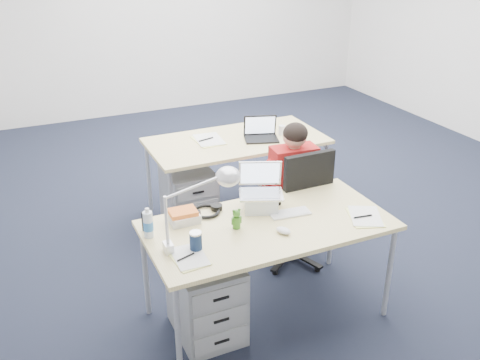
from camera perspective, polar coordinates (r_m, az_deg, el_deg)
name	(u,v)px	position (r m, az deg, el deg)	size (l,w,h in m)	color
floor	(296,202)	(5.35, 5.94, -2.37)	(7.00, 7.00, 0.00)	black
room	(304,25)	(4.81, 6.87, 16.06)	(6.02, 7.02, 2.80)	silver
desk_near	(268,229)	(3.50, 3.02, -5.28)	(1.60, 0.80, 0.73)	#D3C07A
desk_far	(236,144)	(4.89, -0.38, 3.85)	(1.60, 0.80, 0.73)	#D3C07A
office_chair	(293,228)	(4.33, 5.73, -5.13)	(0.64, 0.64, 1.00)	black
seated_person	(286,186)	(4.32, 4.93, -0.64)	(0.37, 0.63, 1.15)	#A11717
drawer_pedestal_near	(206,298)	(3.58, -3.65, -12.40)	(0.40, 0.50, 0.55)	gray
drawer_pedestal_far	(189,198)	(4.82, -5.49, -1.91)	(0.40, 0.50, 0.55)	gray
silver_laptop	(261,189)	(3.58, 2.26, -0.95)	(0.29, 0.23, 0.31)	silver
wireless_keyboard	(290,213)	(3.60, 5.33, -3.53)	(0.27, 0.11, 0.01)	white
computer_mouse	(284,231)	(3.37, 4.66, -5.40)	(0.06, 0.10, 0.04)	white
headphones	(206,211)	(3.59, -3.66, -3.28)	(0.25, 0.19, 0.04)	black
can_koozie	(196,241)	(3.18, -4.74, -6.50)	(0.07, 0.07, 0.12)	#152542
water_bottle	(148,223)	(3.33, -9.78, -4.51)	(0.06, 0.06, 0.20)	silver
bear_figurine	(237,219)	(3.39, -0.37, -4.13)	(0.07, 0.05, 0.14)	#276F1D
book_stack	(184,216)	(3.49, -6.01, -3.86)	(0.19, 0.14, 0.09)	silver
cordless_phone	(145,221)	(3.42, -10.11, -4.36)	(0.03, 0.02, 0.13)	black
papers_left	(189,258)	(3.14, -5.50, -8.25)	(0.18, 0.26, 0.01)	#FCFF93
papers_right	(365,217)	(3.63, 13.19, -3.88)	(0.20, 0.28, 0.01)	#FCFF93
sunglasses	(274,205)	(3.67, 3.65, -2.70)	(0.12, 0.05, 0.03)	black
desk_lamp	(191,210)	(3.12, -5.28, -3.19)	(0.44, 0.16, 0.50)	silver
dark_laptop	(262,129)	(4.82, 2.32, 5.50)	(0.30, 0.29, 0.22)	black
far_cup	(282,130)	(4.99, 4.47, 5.34)	(0.06, 0.06, 0.09)	white
far_papers	(208,140)	(4.84, -3.40, 4.25)	(0.23, 0.33, 0.01)	white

